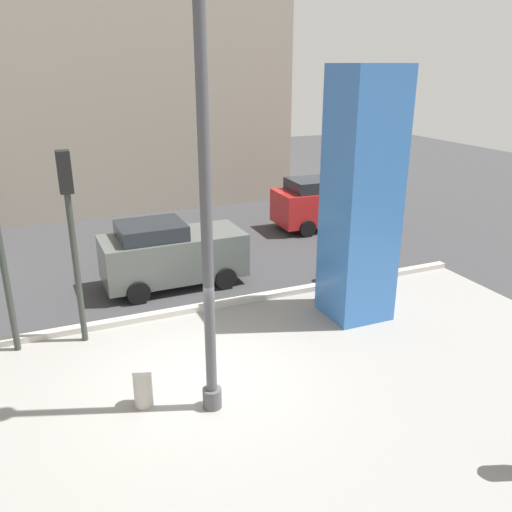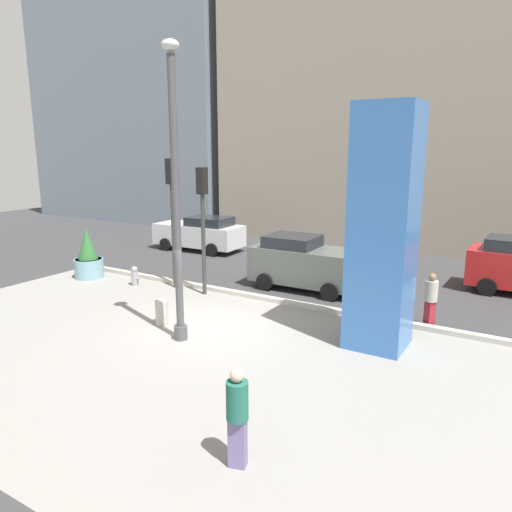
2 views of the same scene
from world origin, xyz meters
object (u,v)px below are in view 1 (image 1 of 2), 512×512
at_px(art_pillar_blue, 361,198).
at_px(concrete_bollard, 143,388).
at_px(car_curb_east, 325,203).
at_px(pedestrian_on_sidewalk, 343,253).
at_px(car_curb_west, 171,253).
at_px(lamp_post, 206,219).
at_px(traffic_light_corner, 70,217).

xyz_separation_m(art_pillar_blue, concrete_bollard, (-5.86, -1.82, -2.71)).
bearing_deg(concrete_bollard, car_curb_east, 44.57).
bearing_deg(pedestrian_on_sidewalk, car_curb_west, 160.36).
distance_m(lamp_post, concrete_bollard, 3.59).
distance_m(art_pillar_blue, concrete_bollard, 6.70).
height_order(art_pillar_blue, car_curb_east, art_pillar_blue).
relative_size(car_curb_east, pedestrian_on_sidewalk, 2.57).
bearing_deg(car_curb_east, lamp_post, -129.73).
bearing_deg(concrete_bollard, pedestrian_on_sidewalk, 29.68).
xyz_separation_m(concrete_bollard, traffic_light_corner, (-0.76, 3.09, 2.64)).
bearing_deg(lamp_post, art_pillar_blue, 27.00).
relative_size(concrete_bollard, car_curb_west, 0.18).
distance_m(lamp_post, traffic_light_corner, 4.19).
height_order(art_pillar_blue, traffic_light_corner, art_pillar_blue).
bearing_deg(art_pillar_blue, car_curb_west, 135.92).
bearing_deg(art_pillar_blue, pedestrian_on_sidewalk, 65.95).
xyz_separation_m(lamp_post, car_curb_west, (0.82, 6.11, -2.74)).
xyz_separation_m(art_pillar_blue, traffic_light_corner, (-6.61, 1.26, -0.07)).
bearing_deg(car_curb_west, pedestrian_on_sidewalk, -19.64).
relative_size(traffic_light_corner, car_curb_west, 1.09).
distance_m(art_pillar_blue, traffic_light_corner, 6.74).
height_order(concrete_bollard, car_curb_west, car_curb_west).
xyz_separation_m(concrete_bollard, car_curb_west, (2.00, 5.55, 0.60)).
distance_m(lamp_post, art_pillar_blue, 5.29).
xyz_separation_m(lamp_post, pedestrian_on_sidewalk, (5.58, 4.41, -2.83)).
bearing_deg(concrete_bollard, traffic_light_corner, 103.82).
xyz_separation_m(car_curb_west, car_curb_east, (7.08, 3.40, 0.01)).
distance_m(concrete_bollard, traffic_light_corner, 4.13).
bearing_deg(car_curb_west, concrete_bollard, -109.84).
xyz_separation_m(lamp_post, car_curb_east, (7.90, 9.51, -2.73)).
bearing_deg(lamp_post, traffic_light_corner, 118.00).
distance_m(lamp_post, car_curb_west, 6.75).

